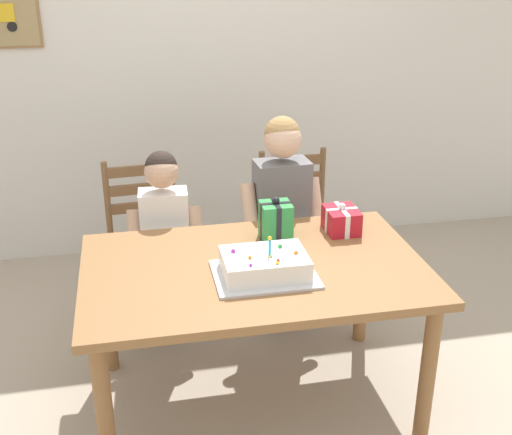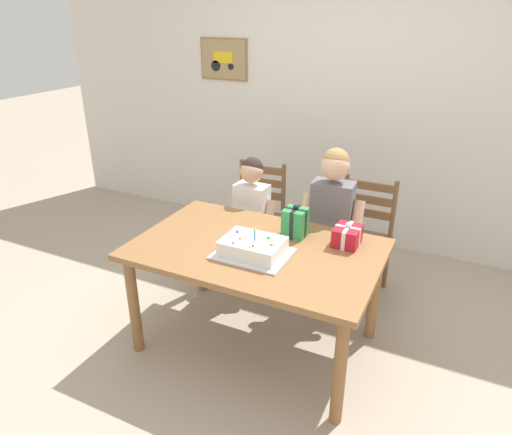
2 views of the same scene
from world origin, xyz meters
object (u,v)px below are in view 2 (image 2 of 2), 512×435
chair_left (256,218)px  child_younger (252,211)px  birthday_cake (253,248)px  gift_box_red_large (347,236)px  gift_box_beside_cake (295,222)px  dining_table (256,259)px  chair_right (361,239)px  child_older (332,215)px

chair_left → child_younger: bearing=-70.8°
birthday_cake → child_younger: (-0.38, 0.75, -0.13)m
gift_box_red_large → chair_left: size_ratio=0.21×
birthday_cake → gift_box_beside_cake: bearing=69.8°
dining_table → gift_box_red_large: gift_box_red_large is taller
chair_right → child_older: size_ratio=0.74×
dining_table → child_younger: 0.74m
chair_left → birthday_cake: bearing=-65.2°
dining_table → child_older: child_older is taller
chair_right → chair_left: bearing=-180.0°
dining_table → child_younger: (-0.36, 0.65, 0.01)m
dining_table → chair_left: bearing=115.9°
chair_right → child_younger: 0.88m
chair_right → gift_box_beside_cake: bearing=-113.5°
gift_box_red_large → gift_box_beside_cake: gift_box_beside_cake is taller
birthday_cake → child_older: bearing=71.1°
gift_box_red_large → gift_box_beside_cake: bearing=-175.8°
gift_box_beside_cake → child_older: child_older is taller
dining_table → gift_box_beside_cake: gift_box_beside_cake is taller
birthday_cake → child_older: (0.26, 0.75, -0.03)m
dining_table → gift_box_beside_cake: bearing=58.6°
birthday_cake → gift_box_beside_cake: 0.38m
gift_box_red_large → child_younger: 0.94m
gift_box_beside_cake → child_younger: bearing=142.2°
birthday_cake → chair_left: birthday_cake is taller
birthday_cake → gift_box_red_large: (0.47, 0.38, 0.01)m
gift_box_red_large → birthday_cake: bearing=-141.1°
dining_table → chair_left: 1.05m
birthday_cake → child_younger: child_younger is taller
birthday_cake → child_younger: 0.85m
chair_left → child_younger: child_younger is taller
gift_box_beside_cake → child_older: 0.42m
gift_box_beside_cake → chair_right: bearing=66.5°
birthday_cake → child_older: 0.79m
gift_box_beside_cake → chair_left: gift_box_beside_cake is taller
dining_table → gift_box_red_large: size_ratio=7.84×
chair_left → child_younger: (0.10, -0.28, 0.19)m
birthday_cake → chair_left: 1.18m
dining_table → birthday_cake: 0.17m
dining_table → birthday_cake: birthday_cake is taller
gift_box_beside_cake → chair_right: gift_box_beside_cake is taller
gift_box_red_large → chair_left: chair_left is taller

